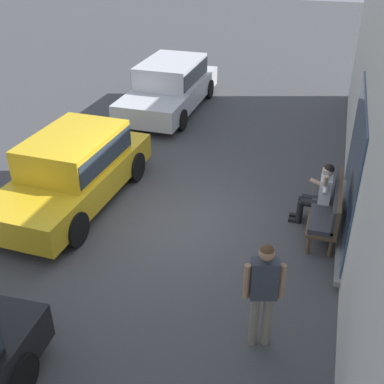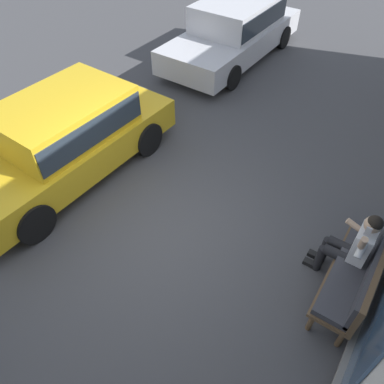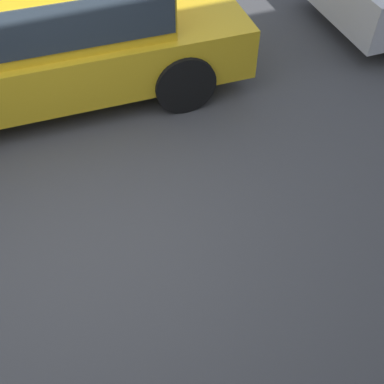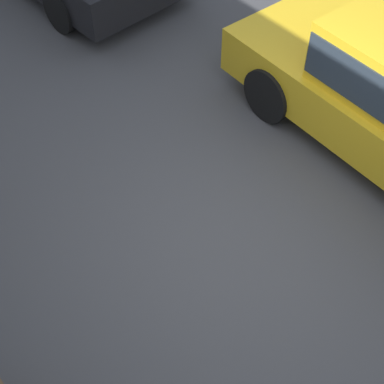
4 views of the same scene
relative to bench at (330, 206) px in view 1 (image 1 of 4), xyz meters
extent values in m
plane|color=#424244|center=(0.56, -2.90, -0.55)|extent=(60.00, 60.00, 0.00)
cube|color=beige|center=(0.56, 0.50, 2.06)|extent=(18.00, 0.40, 5.22)
cube|color=#385170|center=(0.00, 0.28, 0.90)|extent=(3.40, 0.03, 2.50)
cube|color=gray|center=(0.00, 0.25, -0.37)|extent=(3.60, 0.12, 0.10)
cylinder|color=brown|center=(0.83, 0.10, -0.37)|extent=(0.07, 0.07, 0.37)
cylinder|color=brown|center=(-0.83, 0.10, -0.37)|extent=(0.07, 0.07, 0.37)
cylinder|color=brown|center=(0.83, -0.29, -0.37)|extent=(0.07, 0.07, 0.37)
cylinder|color=brown|center=(-0.83, -0.29, -0.37)|extent=(0.07, 0.07, 0.37)
cube|color=brown|center=(0.00, -0.09, -0.15)|extent=(1.81, 0.55, 0.06)
cube|color=#38383D|center=(0.00, -0.09, -0.07)|extent=(1.75, 0.49, 0.10)
cube|color=brown|center=(0.00, 0.14, 0.15)|extent=(1.81, 0.07, 0.55)
cube|color=#38383D|center=(0.00, 0.08, 0.15)|extent=(1.75, 0.06, 0.47)
cylinder|color=black|center=(-0.14, -0.33, -0.07)|extent=(0.15, 0.42, 0.15)
cylinder|color=black|center=(-0.14, -0.54, -0.31)|extent=(0.12, 0.12, 0.48)
cube|color=black|center=(-0.14, -0.62, -0.52)|extent=(0.10, 0.24, 0.07)
cylinder|color=black|center=(-0.32, -0.33, -0.07)|extent=(0.15, 0.42, 0.15)
cylinder|color=black|center=(-0.32, -0.54, -0.31)|extent=(0.12, 0.12, 0.48)
cube|color=black|center=(-0.32, -0.62, -0.52)|extent=(0.10, 0.24, 0.07)
cube|color=black|center=(-0.23, -0.12, -0.07)|extent=(0.34, 0.24, 0.14)
cube|color=silver|center=(-0.23, -0.12, 0.21)|extent=(0.38, 0.22, 0.56)
sphere|color=tan|center=(-0.23, -0.12, 0.63)|extent=(0.22, 0.22, 0.22)
sphere|color=black|center=(-0.23, -0.11, 0.66)|extent=(0.20, 0.20, 0.20)
cylinder|color=silver|center=(-0.47, -0.14, 0.32)|extent=(0.20, 0.10, 0.28)
cylinder|color=tan|center=(-0.52, -0.30, 0.20)|extent=(0.08, 0.27, 0.17)
cylinder|color=silver|center=(0.01, -0.12, 0.39)|extent=(0.25, 0.10, 0.22)
cylinder|color=tan|center=(0.08, -0.14, 0.58)|extent=(0.16, 0.08, 0.25)
cube|color=silver|center=(-0.09, -0.14, 0.62)|extent=(0.02, 0.07, 0.15)
cube|color=silver|center=(-5.48, -5.08, -0.03)|extent=(4.72, 1.89, 0.60)
cube|color=silver|center=(-5.67, -5.07, 0.61)|extent=(2.46, 1.64, 0.67)
cube|color=#28333D|center=(-5.67, -5.07, 0.61)|extent=(2.41, 1.67, 0.47)
cylinder|color=black|center=(-4.01, -4.23, -0.25)|extent=(0.61, 0.19, 0.61)
cylinder|color=black|center=(-4.04, -5.97, -0.25)|extent=(0.61, 0.19, 0.61)
cylinder|color=black|center=(-6.92, -4.18, -0.25)|extent=(0.61, 0.19, 0.61)
cylinder|color=black|center=(-6.95, -5.93, -0.25)|extent=(0.61, 0.19, 0.61)
cube|color=gold|center=(0.42, -5.18, -0.02)|extent=(4.35, 1.85, 0.57)
cube|color=gold|center=(0.25, -5.18, 0.60)|extent=(2.28, 1.57, 0.67)
cube|color=#28333D|center=(0.25, -5.18, 0.60)|extent=(2.24, 1.61, 0.47)
cylinder|color=black|center=(1.78, -4.41, -0.22)|extent=(0.68, 0.20, 0.67)
cylinder|color=black|center=(1.73, -6.04, -0.22)|extent=(0.68, 0.20, 0.67)
cylinder|color=black|center=(-0.88, -4.33, -0.22)|extent=(0.68, 0.20, 0.67)
cylinder|color=black|center=(-0.94, -5.95, -0.22)|extent=(0.68, 0.20, 0.67)
cylinder|color=black|center=(4.88, -3.53, -0.25)|extent=(0.61, 0.21, 0.60)
cylinder|color=gray|center=(3.16, -0.69, -0.11)|extent=(0.13, 0.13, 0.88)
cylinder|color=gray|center=(3.21, -0.87, -0.11)|extent=(0.13, 0.13, 0.88)
cube|color=#333842|center=(3.19, -0.78, 0.63)|extent=(0.29, 0.40, 0.60)
cylinder|color=#A37556|center=(3.12, -0.56, 0.59)|extent=(0.09, 0.09, 0.54)
cylinder|color=#A37556|center=(3.25, -1.00, 0.59)|extent=(0.09, 0.09, 0.54)
sphere|color=#A37556|center=(3.19, -0.78, 1.05)|extent=(0.21, 0.21, 0.21)
sphere|color=#4C331E|center=(3.19, -0.78, 1.08)|extent=(0.19, 0.19, 0.19)
camera|label=1|loc=(8.16, -0.30, 4.79)|focal=45.00mm
camera|label=2|loc=(3.53, -0.30, 4.18)|focal=35.00mm
camera|label=3|loc=(0.53, -0.30, 2.88)|focal=45.00mm
camera|label=4|loc=(-1.68, -0.30, 4.25)|focal=55.00mm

